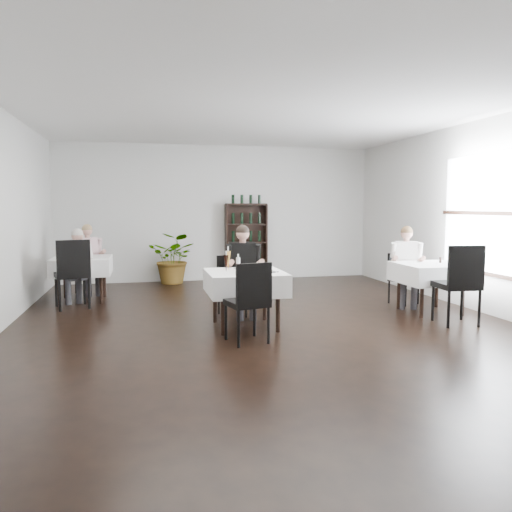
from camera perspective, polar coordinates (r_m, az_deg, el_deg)
The scene contains 24 objects.
room_shell at distance 6.80m, azimuth 1.23°, elevation 4.40°, with size 9.00×9.00×9.00m.
window_right at distance 8.35m, azimuth 25.15°, elevation 4.10°, with size 0.06×2.30×1.85m.
wine_shelf at distance 11.17m, azimuth -1.13°, elevation 1.55°, with size 0.90×0.28×1.75m.
main_table at distance 6.81m, azimuth -1.24°, elevation -3.02°, with size 1.03×1.03×0.77m.
left_table at distance 9.21m, azimuth -19.26°, elevation -1.06°, with size 0.98×0.98×0.77m.
right_table at distance 8.21m, azimuth 19.30°, elevation -1.85°, with size 0.98×0.98×0.77m.
potted_tree at distance 10.81m, azimuth -9.34°, elevation -0.25°, with size 0.99×0.86×1.10m, color #2F5F20.
main_chair_far at distance 7.60m, azimuth -2.83°, elevation -2.91°, with size 0.42×0.42×0.91m.
main_chair_near at distance 6.00m, azimuth -0.73°, elevation -4.74°, with size 0.54×0.55×0.99m.
left_chair_far at distance 9.94m, azimuth -19.09°, elevation -0.94°, with size 0.52×0.53×0.98m.
left_chair_near at distance 8.54m, azimuth -20.23°, elevation -1.45°, with size 0.64×0.64×1.13m.
right_chair_far at distance 8.87m, azimuth 16.20°, elevation -2.06°, with size 0.52×0.52×0.86m.
right_chair_near at distance 7.45m, azimuth 22.30°, elevation -2.51°, with size 0.56×0.57×1.13m.
diner_main at distance 7.45m, azimuth -1.45°, elevation -0.89°, with size 0.53×0.53×1.38m.
diner_left_far at distance 9.83m, azimuth -18.58°, elevation 0.23°, with size 0.57×0.61×1.33m.
diner_left_near at distance 8.71m, azimuth -19.77°, elevation -0.58°, with size 0.58×0.61×1.30m.
diner_right_far at distance 8.60m, azimuth 16.82°, elevation -0.43°, with size 0.58×0.61×1.33m.
plate_far at distance 7.01m, azimuth -1.30°, elevation -1.39°, with size 0.26×0.26×0.08m.
plate_near at distance 6.57m, azimuth -1.08°, elevation -1.85°, with size 0.33×0.33×0.09m.
pilsner_dark at distance 6.72m, azimuth -3.43°, elevation -0.84°, with size 0.07×0.07×0.29m.
pilsner_lager at distance 6.86m, azimuth -3.21°, elevation -0.55°, with size 0.08×0.08×0.34m.
coke_bottle at distance 6.83m, azimuth -2.06°, elevation -0.94°, with size 0.06×0.06×0.23m.
napkin_cutlery at distance 6.71m, azimuth 1.51°, elevation -1.81°, with size 0.25×0.23×0.02m.
pepper_mill at distance 8.35m, azimuth 20.32°, elevation -0.43°, with size 0.04×0.04×0.09m, color black.
Camera 1 is at (-1.64, -6.59, 1.65)m, focal length 35.00 mm.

